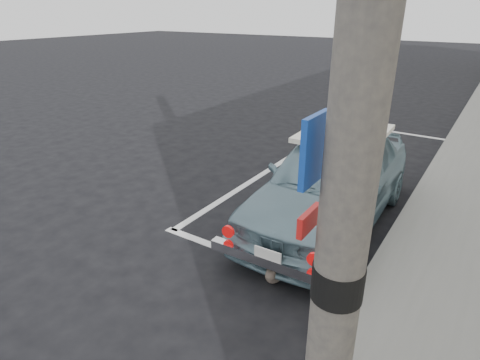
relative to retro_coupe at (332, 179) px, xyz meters
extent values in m
plane|color=black|center=(-0.87, -1.06, -0.69)|extent=(80.00, 80.00, 0.00)
cube|color=silver|center=(-0.37, -1.56, -0.68)|extent=(3.00, 0.12, 0.01)
cube|color=silver|center=(-0.37, 5.44, -0.68)|extent=(3.00, 0.12, 0.01)
cube|color=silver|center=(-1.77, 1.94, -0.68)|extent=(0.12, 7.00, 0.01)
cylinder|color=black|center=(1.18, -3.06, 0.61)|extent=(0.36, 0.36, 0.25)
cube|color=#1647B9|center=(0.94, -3.06, 1.51)|extent=(0.04, 0.35, 0.45)
cube|color=red|center=(0.94, -3.06, 1.01)|extent=(0.04, 0.30, 0.15)
cube|color=white|center=(0.94, -3.06, 1.01)|extent=(0.02, 0.16, 0.08)
imported|color=#7193A1|center=(0.00, 0.00, -0.01)|extent=(1.71, 4.03, 1.36)
cube|color=white|center=(-0.01, 0.40, 0.60)|extent=(1.16, 1.54, 0.07)
cube|color=silver|center=(0.05, -1.94, -0.31)|extent=(1.53, 0.16, 0.12)
cube|color=white|center=(0.05, -1.99, -0.21)|extent=(0.33, 0.03, 0.17)
cylinder|color=red|center=(-0.48, -1.99, -0.07)|extent=(0.15, 0.04, 0.15)
cylinder|color=red|center=(0.58, -1.96, -0.07)|extent=(0.15, 0.04, 0.15)
cylinder|color=red|center=(-0.48, -1.99, -0.25)|extent=(0.12, 0.04, 0.12)
cylinder|color=red|center=(0.58, -1.96, -0.25)|extent=(0.12, 0.04, 0.12)
ellipsoid|color=#65574D|center=(0.03, -1.75, -0.58)|extent=(0.28, 0.37, 0.21)
sphere|color=#65574D|center=(0.06, -1.90, -0.51)|extent=(0.13, 0.13, 0.13)
cone|color=#65574D|center=(0.02, -1.91, -0.44)|extent=(0.04, 0.04, 0.05)
cone|color=#65574D|center=(0.09, -1.90, -0.44)|extent=(0.04, 0.04, 0.05)
cylinder|color=#65574D|center=(0.04, -1.58, -0.65)|extent=(0.15, 0.20, 0.03)
camera|label=1|loc=(1.84, -5.28, 2.32)|focal=30.00mm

